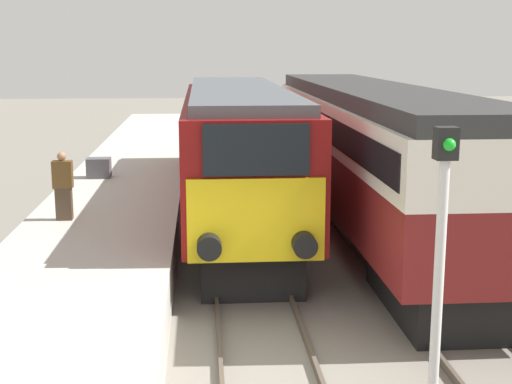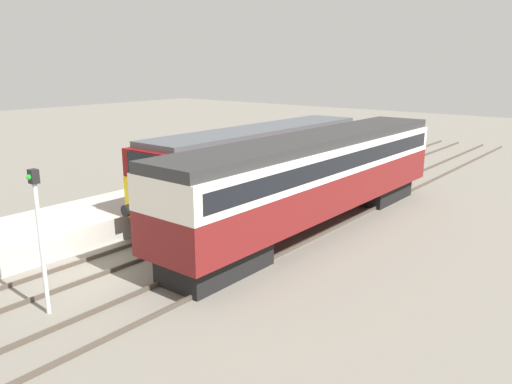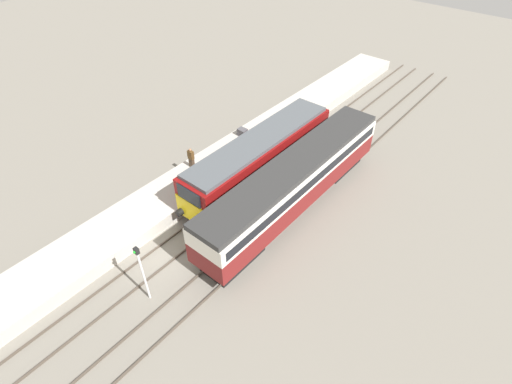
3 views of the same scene
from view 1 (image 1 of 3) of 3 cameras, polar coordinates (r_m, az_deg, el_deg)
name	(u,v)px [view 1 (image 1 of 3)]	position (r m, az deg, el deg)	size (l,w,h in m)	color
ground_plane	(269,374)	(11.04, 1.04, -14.32)	(120.00, 120.00, 0.00)	slate
platform_left	(111,221)	(18.56, -11.55, -2.29)	(3.50, 50.00, 0.92)	#B7B2A8
rails_near_track	(247,268)	(15.66, -0.71, -6.12)	(1.51, 60.00, 0.14)	#4C4238
rails_far_track	(400,265)	(16.22, 11.43, -5.72)	(1.50, 60.00, 0.14)	#4C4238
locomotive	(237,150)	(19.07, -1.50, 3.35)	(2.70, 13.39, 3.79)	black
passenger_carriage	(369,145)	(18.83, 9.03, 3.76)	(2.75, 16.10, 3.84)	black
person_on_platform	(63,187)	(16.82, -15.17, 0.42)	(0.44, 0.26, 1.57)	#473828
signal_post	(439,269)	(8.35, 14.45, -5.98)	(0.24, 0.28, 3.96)	silver
luggage_crate	(99,168)	(22.17, -12.46, 1.90)	(0.70, 0.56, 0.60)	#4C4C51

